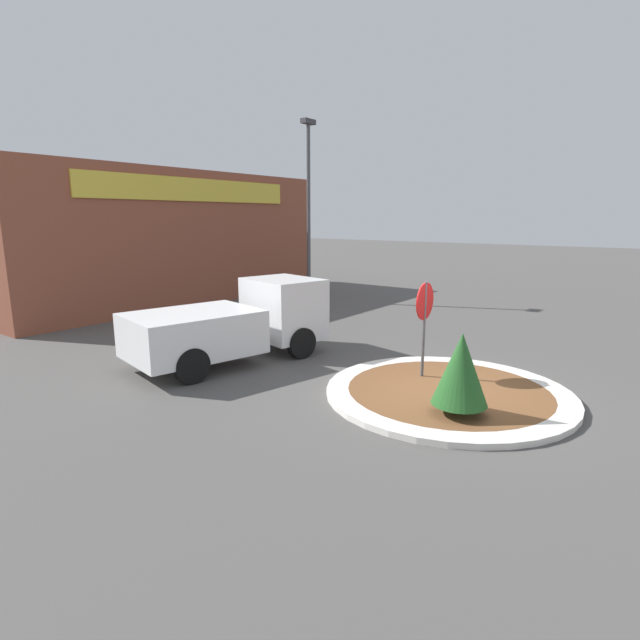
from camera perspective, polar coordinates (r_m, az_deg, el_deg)
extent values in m
plane|color=#514F4C|center=(10.94, 14.38, -8.33)|extent=(120.00, 120.00, 0.00)
cylinder|color=silver|center=(10.92, 14.40, -8.03)|extent=(5.11, 5.11, 0.12)
cylinder|color=brown|center=(10.92, 14.40, -8.02)|extent=(4.19, 4.19, 0.12)
cylinder|color=#4C4C51|center=(11.40, 11.76, -1.39)|extent=(0.07, 0.07, 2.29)
cylinder|color=#B71414|center=(11.26, 11.91, 2.10)|extent=(0.84, 0.03, 0.84)
cylinder|color=brown|center=(9.65, 15.54, -9.73)|extent=(0.08, 0.08, 0.19)
cone|color=#235623|center=(9.41, 15.79, -5.39)|extent=(1.02, 1.02, 1.34)
cube|color=white|center=(13.87, -4.19, 1.36)|extent=(2.03, 2.33, 1.65)
cube|color=white|center=(12.53, -14.29, -1.47)|extent=(3.44, 2.74, 1.05)
cube|color=black|center=(14.16, -2.36, 2.78)|extent=(0.43, 1.77, 0.58)
cylinder|color=black|center=(14.73, -6.89, -1.19)|extent=(0.86, 0.41, 0.82)
cylinder|color=black|center=(13.19, -2.14, -2.64)|extent=(0.86, 0.41, 0.82)
cylinder|color=black|center=(13.29, -18.23, -3.11)|extent=(0.86, 0.41, 0.82)
cylinder|color=black|center=(11.57, -14.46, -5.08)|extent=(0.86, 0.41, 0.82)
cube|color=brown|center=(23.73, -18.50, 8.95)|extent=(14.57, 6.00, 5.55)
cube|color=gold|center=(21.33, -14.01, 14.25)|extent=(10.20, 0.08, 0.90)
cylinder|color=#4C4C51|center=(21.90, -1.31, 11.77)|extent=(0.16, 0.16, 7.40)
cube|color=#38383D|center=(22.24, -1.36, 21.73)|extent=(0.70, 0.30, 0.20)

